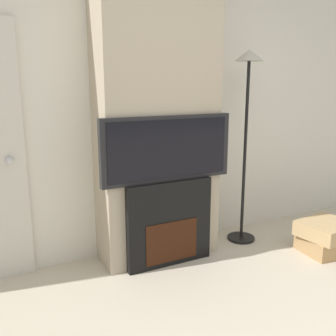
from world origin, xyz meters
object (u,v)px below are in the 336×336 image
object	(u,v)px
television	(168,149)
fireplace	(168,223)
floor_lamp	(247,106)
box_stack	(325,236)

from	to	relation	value
television	fireplace	bearing A→B (deg)	90.00
floor_lamp	television	bearing A→B (deg)	-172.62
fireplace	box_stack	bearing A→B (deg)	-18.85
television	box_stack	size ratio (longest dim) A/B	2.29
television	box_stack	distance (m)	1.69
floor_lamp	box_stack	world-z (taller)	floor_lamp
fireplace	floor_lamp	bearing A→B (deg)	7.25
television	box_stack	world-z (taller)	television
floor_lamp	fireplace	bearing A→B (deg)	-172.75
fireplace	floor_lamp	size ratio (longest dim) A/B	0.42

